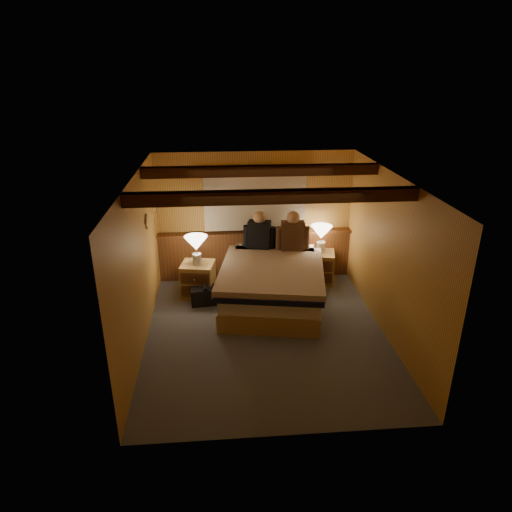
{
  "coord_description": "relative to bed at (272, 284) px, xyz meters",
  "views": [
    {
      "loc": [
        -0.66,
        -5.95,
        3.77
      ],
      "look_at": [
        -0.12,
        0.4,
        1.12
      ],
      "focal_mm": 32.0,
      "sensor_mm": 36.0,
      "label": 1
    }
  ],
  "objects": [
    {
      "name": "person_left",
      "position": [
        -0.14,
        0.82,
        0.63
      ],
      "size": [
        0.57,
        0.32,
        0.71
      ],
      "rotation": [
        0.0,
        0.0,
        -0.26
      ],
      "color": "black",
      "rests_on": "bed"
    },
    {
      "name": "nightstand_left",
      "position": [
        -1.26,
        0.45,
        -0.08
      ],
      "size": [
        0.63,
        0.59,
        0.61
      ],
      "rotation": [
        0.0,
        0.0,
        -0.18
      ],
      "color": "tan",
      "rests_on": "floor"
    },
    {
      "name": "ceiling_beams",
      "position": [
        -0.2,
        -0.77,
        1.93
      ],
      "size": [
        3.6,
        1.65,
        0.16
      ],
      "color": "#492B12",
      "rests_on": "ceiling"
    },
    {
      "name": "wall_back",
      "position": [
        -0.2,
        1.18,
        0.82
      ],
      "size": [
        3.6,
        0.0,
        3.6
      ],
      "primitive_type": "plane",
      "rotation": [
        1.57,
        0.0,
        0.0
      ],
      "color": "#DEAA4F",
      "rests_on": "floor"
    },
    {
      "name": "wall_left",
      "position": [
        -2.0,
        -0.92,
        0.82
      ],
      "size": [
        0.0,
        4.2,
        4.2
      ],
      "primitive_type": "plane",
      "rotation": [
        1.57,
        0.0,
        1.57
      ],
      "color": "#DEAA4F",
      "rests_on": "floor"
    },
    {
      "name": "floor",
      "position": [
        -0.2,
        -0.92,
        -0.38
      ],
      "size": [
        4.2,
        4.2,
        0.0
      ],
      "primitive_type": "plane",
      "color": "#4B5159",
      "rests_on": "ground"
    },
    {
      "name": "lamp_right",
      "position": [
        1.0,
        0.84,
        0.57
      ],
      "size": [
        0.39,
        0.39,
        0.51
      ],
      "color": "silver",
      "rests_on": "nightstand_right"
    },
    {
      "name": "wainscot",
      "position": [
        -0.2,
        1.12,
        0.11
      ],
      "size": [
        3.6,
        0.23,
        0.94
      ],
      "color": "brown",
      "rests_on": "wall_back"
    },
    {
      "name": "ceiling",
      "position": [
        -0.2,
        -0.92,
        2.02
      ],
      "size": [
        4.2,
        4.2,
        0.0
      ],
      "primitive_type": "plane",
      "rotation": [
        3.14,
        0.0,
        0.0
      ],
      "color": "#E09654",
      "rests_on": "wall_back"
    },
    {
      "name": "nightstand_right",
      "position": [
        0.98,
        0.82,
        -0.08
      ],
      "size": [
        0.63,
        0.58,
        0.59
      ],
      "rotation": [
        0.0,
        0.0,
        -0.21
      ],
      "color": "tan",
      "rests_on": "floor"
    },
    {
      "name": "curtain_window",
      "position": [
        -0.2,
        1.11,
        1.14
      ],
      "size": [
        2.18,
        0.09,
        1.11
      ],
      "color": "#492B12",
      "rests_on": "wall_back"
    },
    {
      "name": "coat_rail",
      "position": [
        -1.91,
        0.66,
        1.29
      ],
      "size": [
        0.05,
        0.55,
        0.24
      ],
      "color": "silver",
      "rests_on": "wall_left"
    },
    {
      "name": "bed",
      "position": [
        0.0,
        0.0,
        0.0
      ],
      "size": [
        1.97,
        2.39,
        0.73
      ],
      "rotation": [
        0.0,
        0.0,
        -0.17
      ],
      "color": "tan",
      "rests_on": "floor"
    },
    {
      "name": "duffel_bag",
      "position": [
        -1.13,
        0.14,
        -0.23
      ],
      "size": [
        0.52,
        0.34,
        0.35
      ],
      "rotation": [
        0.0,
        0.0,
        0.1
      ],
      "color": "black",
      "rests_on": "floor"
    },
    {
      "name": "lamp_left",
      "position": [
        -1.26,
        0.42,
        0.59
      ],
      "size": [
        0.4,
        0.4,
        0.52
      ],
      "color": "silver",
      "rests_on": "nightstand_left"
    },
    {
      "name": "wall_right",
      "position": [
        1.6,
        -0.92,
        0.82
      ],
      "size": [
        0.0,
        4.2,
        4.2
      ],
      "primitive_type": "plane",
      "rotation": [
        1.57,
        0.0,
        -1.57
      ],
      "color": "#DEAA4F",
      "rests_on": "floor"
    },
    {
      "name": "wall_front",
      "position": [
        -0.2,
        -3.02,
        0.82
      ],
      "size": [
        3.6,
        0.0,
        3.6
      ],
      "primitive_type": "plane",
      "rotation": [
        -1.57,
        0.0,
        0.0
      ],
      "color": "#DEAA4F",
      "rests_on": "floor"
    },
    {
      "name": "framed_print",
      "position": [
        1.15,
        1.16,
        1.17
      ],
      "size": [
        0.3,
        0.04,
        0.25
      ],
      "color": "tan",
      "rests_on": "wall_back"
    },
    {
      "name": "person_right",
      "position": [
        0.44,
        0.68,
        0.64
      ],
      "size": [
        0.61,
        0.27,
        0.74
      ],
      "rotation": [
        0.0,
        0.0,
        -0.07
      ],
      "color": "#4A301D",
      "rests_on": "bed"
    }
  ]
}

